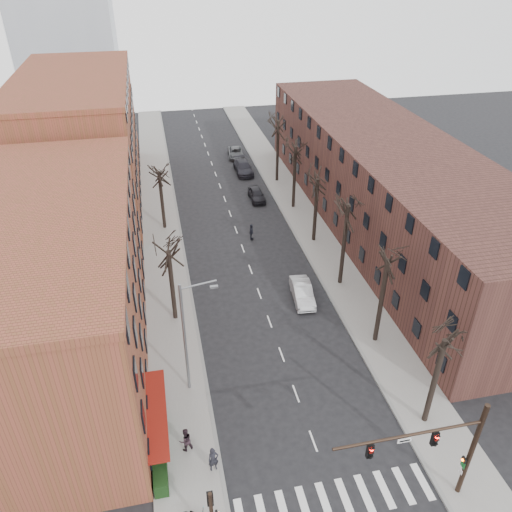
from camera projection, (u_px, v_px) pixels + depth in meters
ground at (335, 500)px, 28.10m from camera, size 160.00×160.00×0.00m
sidewalk_left at (161, 224)px, 55.67m from camera, size 4.00×90.00×0.15m
sidewalk_right at (299, 210)px, 58.48m from camera, size 4.00×90.00×0.15m
building_left_near at (50, 294)px, 34.54m from camera, size 12.00×26.00×12.00m
building_left_far at (82, 142)px, 58.05m from camera, size 12.00×28.00×14.00m
building_right at (386, 183)px, 53.13m from camera, size 12.00×50.00×10.00m
awning_left at (161, 441)px, 31.42m from camera, size 1.20×7.00×0.15m
hedge at (159, 448)px, 30.23m from camera, size 0.80×6.00×1.00m
tree_right_a at (424, 421)px, 32.75m from camera, size 5.20×5.20×10.00m
tree_right_b at (375, 341)px, 39.39m from camera, size 5.20×5.20×10.80m
tree_right_c at (340, 283)px, 46.02m from camera, size 5.20×5.20×11.60m
tree_right_d at (313, 241)px, 52.65m from camera, size 5.20×5.20×10.00m
tree_right_e at (293, 207)px, 59.28m from camera, size 5.20×5.20×10.80m
tree_right_f at (277, 181)px, 65.92m from camera, size 5.20×5.20×11.60m
tree_left_a at (176, 319)px, 41.69m from camera, size 5.20×5.20×9.50m
tree_left_b at (165, 228)px, 54.95m from camera, size 5.20×5.20×9.50m
signal_mast_arm at (448, 447)px, 25.90m from camera, size 8.14×0.30×7.20m
streetlight at (187, 334)px, 32.50m from camera, size 2.45×0.22×9.03m
silver_sedan at (302, 292)px, 43.57m from camera, size 2.00×4.70×1.51m
parked_car_near at (257, 194)px, 60.72m from camera, size 1.70×4.19×1.43m
parked_car_mid at (243, 167)px, 67.87m from camera, size 2.19×5.39×1.56m
parked_car_far at (236, 153)px, 73.05m from camera, size 2.58×4.83×1.29m
pedestrian_a at (213, 459)px, 29.13m from camera, size 0.70×0.52×1.74m
pedestrian_b at (185, 440)px, 30.31m from camera, size 0.99×0.87×1.71m
pedestrian_crossing at (251, 232)px, 52.38m from camera, size 0.74×1.14×1.81m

